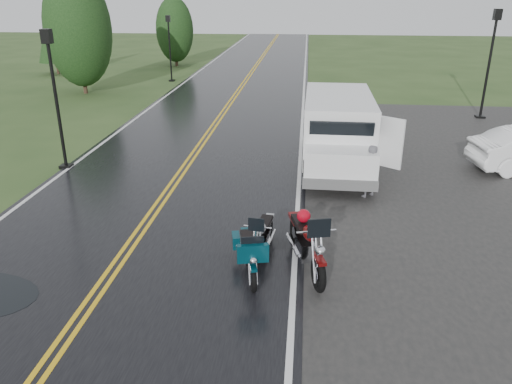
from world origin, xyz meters
TOP-DOWN VIEW (x-y plane):
  - ground at (0.00, 0.00)m, footprint 120.00×120.00m
  - road at (0.00, 10.00)m, footprint 8.00×100.00m
  - motorcycle_red at (4.27, -0.67)m, footprint 1.51×2.62m
  - motorcycle_teal at (3.02, -0.79)m, footprint 1.09×2.03m
  - motorcycle_silver at (2.98, 0.05)m, footprint 0.91×1.94m
  - van_white at (4.05, 5.03)m, footprint 2.36×6.07m
  - person_at_van at (5.77, 4.38)m, footprint 0.66×0.63m
  - lamp_post_near_left at (-3.96, 5.97)m, footprint 0.38×0.38m
  - lamp_post_far_left at (-4.77, 22.91)m, footprint 0.35×0.35m
  - lamp_post_far_right at (11.96, 14.50)m, footprint 0.41×0.41m
  - tree_left_mid at (-8.64, 18.45)m, footprint 3.63×3.63m
  - tree_left_far at (-6.16, 29.76)m, footprint 2.82×2.82m
  - pine_left_far at (-13.50, 25.08)m, footprint 2.27×2.27m

SIDE VIEW (x-z plane):
  - ground at x=0.00m, z-range 0.00..0.00m
  - road at x=0.00m, z-range 0.00..0.04m
  - motorcycle_silver at x=2.98m, z-range 0.00..1.11m
  - motorcycle_teal at x=3.02m, z-range 0.00..1.14m
  - motorcycle_red at x=4.27m, z-range 0.00..1.46m
  - person_at_van at x=5.77m, z-range 0.00..1.52m
  - van_white at x=4.05m, z-range 0.00..2.37m
  - lamp_post_far_left at x=-4.77m, z-range 0.00..4.09m
  - tree_left_far at x=-6.16m, z-range 0.00..4.34m
  - lamp_post_near_left at x=-3.96m, z-range 0.00..4.47m
  - pine_left_far at x=-13.50m, z-range 0.00..4.73m
  - lamp_post_far_right at x=11.96m, z-range 0.00..4.81m
  - tree_left_mid at x=-8.64m, z-range 0.00..5.68m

